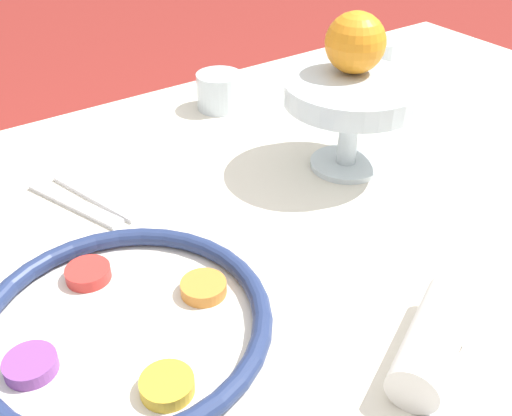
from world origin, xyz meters
The scene contains 10 objects.
dining_table centered at (0.00, 0.00, 0.35)m, with size 1.46×1.00×0.71m.
seder_plate centered at (-0.28, -0.02, 0.72)m, with size 0.29×0.29×0.03m.
fruit_stand centered at (0.12, 0.10, 0.81)m, with size 0.19×0.19×0.13m.
orange_fruit centered at (0.14, 0.13, 0.88)m, with size 0.08×0.08×0.08m.
napkin_roll centered at (-0.06, -0.21, 0.73)m, with size 0.15×0.11×0.05m.
cup_near centered at (0.42, 0.34, 0.74)m, with size 0.08×0.08×0.06m.
cup_mid centered at (0.08, 0.37, 0.74)m, with size 0.08×0.08×0.06m.
fork_left centered at (-0.24, 0.23, 0.71)m, with size 0.07×0.16×0.01m.
fork_right centered at (-0.21, 0.23, 0.71)m, with size 0.06×0.16×0.01m.
spoon centered at (-0.08, -0.25, 0.71)m, with size 0.14×0.07×0.01m.
Camera 1 is at (-0.41, -0.44, 1.14)m, focal length 42.00 mm.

